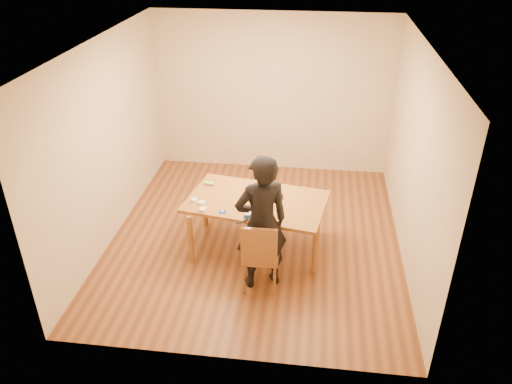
# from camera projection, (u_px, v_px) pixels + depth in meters

# --- Properties ---
(room_shell) EXTENTS (4.00, 4.50, 2.70)m
(room_shell) POSITION_uv_depth(u_px,v_px,m) (259.00, 139.00, 6.74)
(room_shell) COLOR #5E3217
(room_shell) RESTS_ON ground
(dining_table) EXTENTS (1.93, 1.34, 0.04)m
(dining_table) POSITION_uv_depth(u_px,v_px,m) (256.00, 201.00, 6.51)
(dining_table) COLOR brown
(dining_table) RESTS_ON floor
(dining_chair) EXTENTS (0.44, 0.44, 0.04)m
(dining_chair) POSITION_uv_depth(u_px,v_px,m) (261.00, 255.00, 5.96)
(dining_chair) COLOR brown
(dining_chair) RESTS_ON floor
(cake_plate) EXTENTS (0.31, 0.31, 0.02)m
(cake_plate) POSITION_uv_depth(u_px,v_px,m) (271.00, 196.00, 6.56)
(cake_plate) COLOR #A80B34
(cake_plate) RESTS_ON dining_table
(cake) EXTENTS (0.20, 0.20, 0.06)m
(cake) POSITION_uv_depth(u_px,v_px,m) (271.00, 193.00, 6.54)
(cake) COLOR white
(cake) RESTS_ON cake_plate
(frosting_dome) EXTENTS (0.20, 0.20, 0.03)m
(frosting_dome) POSITION_uv_depth(u_px,v_px,m) (272.00, 190.00, 6.52)
(frosting_dome) COLOR white
(frosting_dome) RESTS_ON cake
(frosting_tub) EXTENTS (0.08, 0.08, 0.07)m
(frosting_tub) POSITION_uv_depth(u_px,v_px,m) (247.00, 216.00, 6.10)
(frosting_tub) COLOR white
(frosting_tub) RESTS_ON dining_table
(frosting_lid) EXTENTS (0.10, 0.10, 0.01)m
(frosting_lid) POSITION_uv_depth(u_px,v_px,m) (223.00, 212.00, 6.24)
(frosting_lid) COLOR navy
(frosting_lid) RESTS_ON dining_table
(frosting_dollop) EXTENTS (0.04, 0.04, 0.02)m
(frosting_dollop) POSITION_uv_depth(u_px,v_px,m) (222.00, 211.00, 6.23)
(frosting_dollop) COLOR white
(frosting_dollop) RESTS_ON frosting_lid
(ramekin_green) EXTENTS (0.09, 0.09, 0.04)m
(ramekin_green) POSITION_uv_depth(u_px,v_px,m) (203.00, 210.00, 6.25)
(ramekin_green) COLOR white
(ramekin_green) RESTS_ON dining_table
(ramekin_yellow) EXTENTS (0.09, 0.09, 0.04)m
(ramekin_yellow) POSITION_uv_depth(u_px,v_px,m) (202.00, 203.00, 6.39)
(ramekin_yellow) COLOR white
(ramekin_yellow) RESTS_ON dining_table
(ramekin_multi) EXTENTS (0.08, 0.08, 0.04)m
(ramekin_multi) POSITION_uv_depth(u_px,v_px,m) (194.00, 200.00, 6.46)
(ramekin_multi) COLOR white
(ramekin_multi) RESTS_ON dining_table
(candy_box_pink) EXTENTS (0.12, 0.08, 0.02)m
(candy_box_pink) POSITION_uv_depth(u_px,v_px,m) (210.00, 184.00, 6.85)
(candy_box_pink) COLOR #E8367F
(candy_box_pink) RESTS_ON dining_table
(candy_box_green) EXTENTS (0.14, 0.09, 0.02)m
(candy_box_green) POSITION_uv_depth(u_px,v_px,m) (209.00, 183.00, 6.85)
(candy_box_green) COLOR green
(candy_box_green) RESTS_ON candy_box_pink
(spatula) EXTENTS (0.15, 0.12, 0.01)m
(spatula) POSITION_uv_depth(u_px,v_px,m) (242.00, 222.00, 6.04)
(spatula) COLOR black
(spatula) RESTS_ON dining_table
(person) EXTENTS (0.75, 0.64, 1.75)m
(person) POSITION_uv_depth(u_px,v_px,m) (261.00, 223.00, 5.79)
(person) COLOR black
(person) RESTS_ON floor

